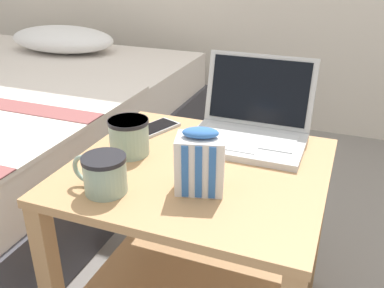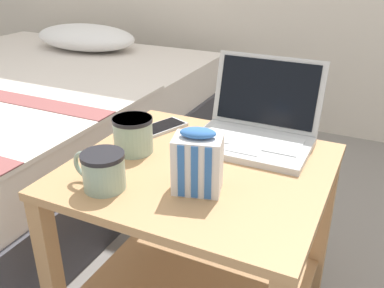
{
  "view_description": "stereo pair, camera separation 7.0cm",
  "coord_description": "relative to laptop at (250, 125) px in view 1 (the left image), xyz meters",
  "views": [
    {
      "loc": [
        0.33,
        -0.89,
        1.03
      ],
      "look_at": [
        0.0,
        -0.04,
        0.6
      ],
      "focal_mm": 40.0,
      "sensor_mm": 36.0,
      "label": 1
    },
    {
      "loc": [
        0.4,
        -0.87,
        1.03
      ],
      "look_at": [
        0.0,
        -0.04,
        0.6
      ],
      "focal_mm": 40.0,
      "sensor_mm": 36.0,
      "label": 2
    }
  ],
  "objects": [
    {
      "name": "snack_bag",
      "position": [
        -0.04,
        -0.31,
        0.02
      ],
      "size": [
        0.12,
        0.1,
        0.15
      ],
      "color": "silver",
      "rests_on": "bedside_table"
    },
    {
      "name": "laptop",
      "position": [
        0.0,
        0.0,
        0.0
      ],
      "size": [
        0.32,
        0.27,
        0.22
      ],
      "color": "#B7BABC",
      "rests_on": "bedside_table"
    },
    {
      "name": "mug_front_left",
      "position": [
        -0.23,
        -0.39,
        0.0
      ],
      "size": [
        0.14,
        0.1,
        0.09
      ],
      "color": "#8CA593",
      "rests_on": "bedside_table"
    },
    {
      "name": "bedside_table",
      "position": [
        -0.08,
        -0.2,
        -0.23
      ],
      "size": [
        0.63,
        0.58,
        0.52
      ],
      "color": "tan",
      "rests_on": "ground_plane"
    },
    {
      "name": "mug_front_right",
      "position": [
        -0.28,
        -0.2,
        0.01
      ],
      "size": [
        0.11,
        0.15,
        0.1
      ],
      "color": "#8CA593",
      "rests_on": "bedside_table"
    },
    {
      "name": "cell_phone",
      "position": [
        -0.28,
        -0.04,
        -0.04
      ],
      "size": [
        0.13,
        0.17,
        0.01
      ],
      "color": "#B7BABC",
      "rests_on": "bedside_table"
    }
  ]
}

